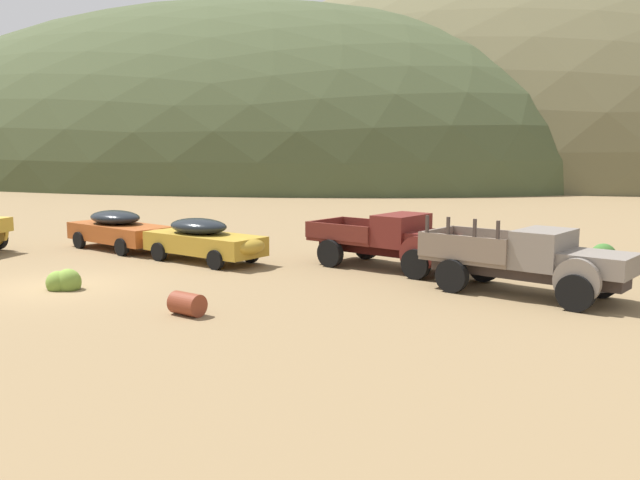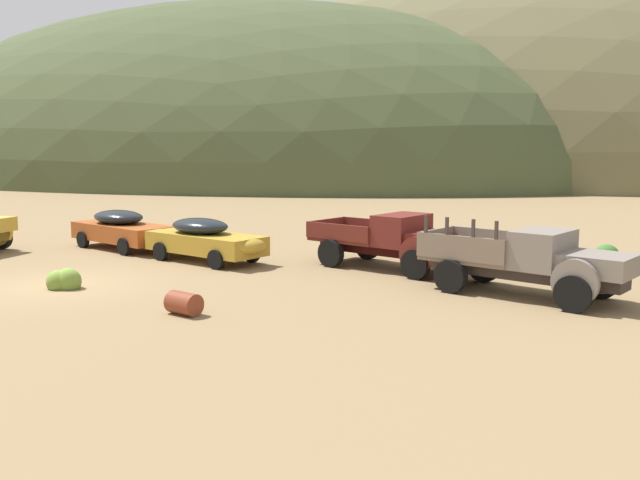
{
  "view_description": "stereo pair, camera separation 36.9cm",
  "coord_description": "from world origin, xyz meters",
  "views": [
    {
      "loc": [
        14.27,
        -15.78,
        4.18
      ],
      "look_at": [
        6.63,
        4.76,
        1.1
      ],
      "focal_mm": 37.96,
      "sensor_mm": 36.0,
      "label": 1
    },
    {
      "loc": [
        14.62,
        -15.65,
        4.18
      ],
      "look_at": [
        6.63,
        4.76,
        1.1
      ],
      "focal_mm": 37.96,
      "sensor_mm": 36.0,
      "label": 2
    }
  ],
  "objects": [
    {
      "name": "bush_front_left",
      "position": [
        0.51,
        -0.25,
        0.21
      ],
      "size": [
        1.01,
        0.8,
        0.79
      ],
      "color": "olive",
      "rests_on": "ground"
    },
    {
      "name": "car_oxide_orange",
      "position": [
        -2.63,
        6.74,
        0.82
      ],
      "size": [
        5.35,
        3.35,
        1.57
      ],
      "rotation": [
        0.0,
        0.0,
        -0.34
      ],
      "color": "#A34C1E",
      "rests_on": "ground"
    },
    {
      "name": "truck_primer_gray",
      "position": [
        13.54,
        3.57,
        0.99
      ],
      "size": [
        6.03,
        3.76,
        2.16
      ],
      "rotation": [
        0.0,
        0.0,
        -0.34
      ],
      "color": "#3D322D",
      "rests_on": "ground"
    },
    {
      "name": "truck_oxblood",
      "position": [
        8.92,
        6.31,
        0.99
      ],
      "size": [
        5.94,
        3.79,
        1.89
      ],
      "rotation": [
        0.0,
        0.0,
        -0.32
      ],
      "color": "black",
      "rests_on": "ground"
    },
    {
      "name": "ground_plane",
      "position": [
        0.0,
        0.0,
        0.0
      ],
      "size": [
        300.0,
        300.0,
        0.0
      ],
      "primitive_type": "plane",
      "color": "olive"
    },
    {
      "name": "bush_lone_scrub",
      "position": [
        -4.88,
        10.1,
        0.18
      ],
      "size": [
        1.04,
        0.85,
        0.69
      ],
      "color": "#3D702D",
      "rests_on": "ground"
    },
    {
      "name": "hill_distant",
      "position": [
        8.93,
        77.23,
        0.0
      ],
      "size": [
        100.58,
        65.47,
        54.89
      ],
      "primitive_type": "ellipsoid",
      "color": "brown",
      "rests_on": "ground"
    },
    {
      "name": "hill_far_left",
      "position": [
        -28.36,
        59.1,
        0.0
      ],
      "size": [
        99.11,
        55.1,
        41.95
      ],
      "primitive_type": "ellipsoid",
      "color": "#424C2D",
      "rests_on": "ground"
    },
    {
      "name": "bush_near_barrel",
      "position": [
        15.49,
        10.51,
        0.21
      ],
      "size": [
        0.88,
        0.79,
        0.84
      ],
      "color": "#3D702D",
      "rests_on": "ground"
    },
    {
      "name": "oil_drum_foreground",
      "position": [
        5.48,
        -1.6,
        0.28
      ],
      "size": [
        0.98,
        0.78,
        0.57
      ],
      "color": "brown",
      "rests_on": "ground"
    },
    {
      "name": "car_mustard",
      "position": [
        2.09,
        5.31,
        0.82
      ],
      "size": [
        5.23,
        3.01,
        1.57
      ],
      "rotation": [
        0.0,
        0.0,
        -0.29
      ],
      "color": "#B28928",
      "rests_on": "ground"
    }
  ]
}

